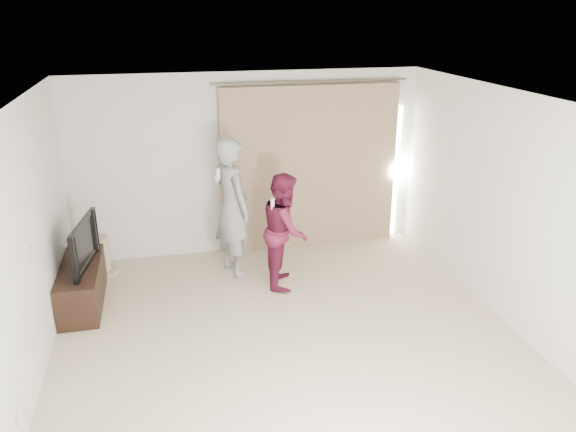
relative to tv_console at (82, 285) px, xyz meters
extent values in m
plane|color=beige|center=(2.27, -1.53, -0.25)|extent=(5.50, 5.50, 0.00)
cube|color=beige|center=(2.27, 1.22, 1.05)|extent=(5.00, 0.04, 2.60)
cube|color=beige|center=(-0.23, -1.53, 1.05)|extent=(0.04, 5.50, 2.60)
cube|color=silver|center=(-0.22, -1.13, 0.95)|extent=(0.02, 0.08, 0.12)
cube|color=silver|center=(-0.22, -2.43, 0.05)|extent=(0.02, 0.08, 0.12)
cube|color=white|center=(2.27, -1.53, 2.35)|extent=(5.00, 5.50, 0.01)
cube|color=#987B5D|center=(3.17, 1.15, 0.95)|extent=(2.60, 0.10, 2.40)
cylinder|color=brown|center=(3.17, 1.15, 2.19)|extent=(2.80, 0.03, 0.03)
cube|color=white|center=(4.53, 1.19, 0.80)|extent=(0.08, 0.04, 2.00)
cube|color=black|center=(0.00, 0.00, 0.00)|extent=(0.45, 1.31, 0.50)
imported|color=black|center=(0.00, 0.00, 0.54)|extent=(0.29, 1.01, 0.57)
cylinder|color=tan|center=(0.17, 0.80, -0.22)|extent=(0.41, 0.41, 0.07)
cylinder|color=tan|center=(0.17, 0.80, 0.05)|extent=(0.23, 0.23, 0.47)
imported|color=gray|center=(1.92, 0.47, 0.68)|extent=(0.65, 0.79, 1.87)
cube|color=silver|center=(1.74, 0.37, 1.18)|extent=(0.04, 0.04, 0.14)
cube|color=silver|center=(1.74, 0.59, 1.06)|extent=(0.05, 0.05, 0.09)
imported|color=maroon|center=(2.52, -0.01, 0.49)|extent=(0.72, 0.84, 1.49)
cube|color=silver|center=(2.34, -0.11, 0.89)|extent=(0.04, 0.04, 0.14)
cube|color=silver|center=(2.34, 0.11, 0.79)|extent=(0.05, 0.05, 0.09)
camera|label=1|loc=(1.06, -6.48, 3.16)|focal=35.00mm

